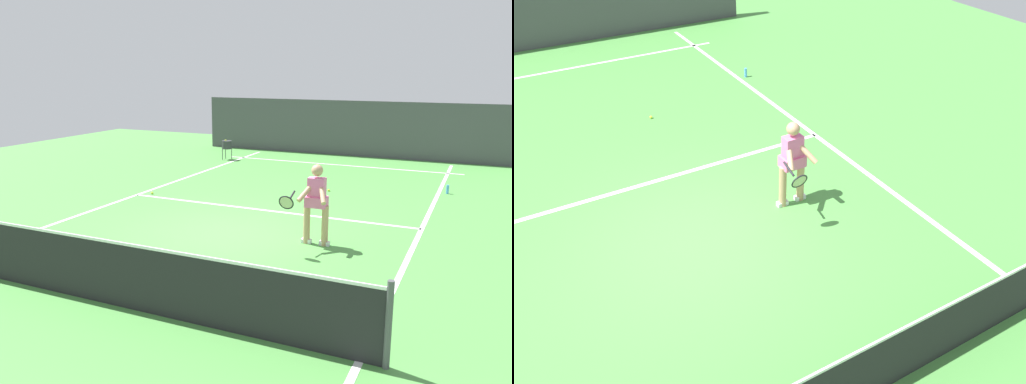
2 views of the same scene
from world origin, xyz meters
The scene contains 8 objects.
ground_plane centered at (0.00, 0.00, 0.00)m, with size 28.40×28.40×0.00m, color #4C9342.
court_back_wall centered at (0.00, -10.62, 1.05)m, with size 12.30×0.24×2.10m, color #47474C.
baseline_marking centered at (0.00, -8.42, 0.00)m, with size 8.30×0.10×0.01m, color white.
service_line_marking centered at (0.00, -1.92, 0.00)m, with size 7.30×0.10×0.01m, color white.
sideline_left_marking centered at (-3.65, 0.00, 0.00)m, with size 0.10×19.85×0.01m, color white.
tennis_player centered at (-1.90, -0.07, 0.85)m, with size 0.77×0.93×1.55m.
tennis_ball_near centered at (-0.89, -4.42, 0.03)m, with size 0.07×0.07×0.07m, color #D1E533.
water_bottle centered at (-3.86, -5.49, 0.12)m, with size 0.07×0.07×0.24m, color #4C9EE5.
Camera 2 is at (2.13, 6.16, 5.36)m, focal length 36.79 mm.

